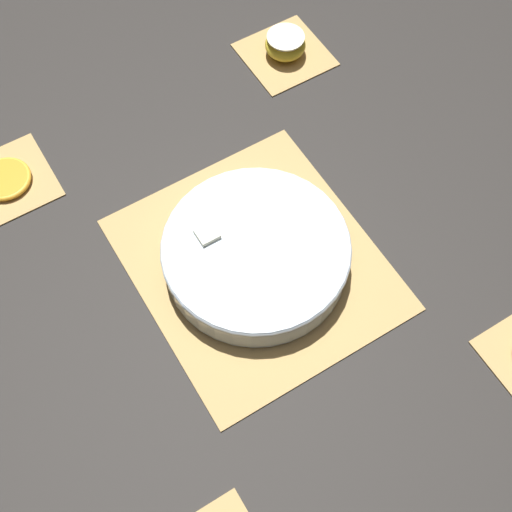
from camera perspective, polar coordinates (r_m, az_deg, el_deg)
The scene contains 7 objects.
ground_plane at distance 1.12m, azimuth -0.00°, elevation -0.69°, with size 6.00×6.00×0.00m, color black.
bamboo_mat_center at distance 1.12m, azimuth -0.00°, elevation -0.62°, with size 0.40×0.36×0.01m.
coaster_mat_near_right at distance 1.38m, azimuth 2.32°, elevation 15.84°, with size 0.15×0.15×0.01m.
coaster_mat_far_right at distance 1.27m, azimuth -19.33°, elevation 5.63°, with size 0.15×0.15×0.01m.
fruit_salad_bowl at distance 1.09m, azimuth -0.03°, elevation 0.25°, with size 0.29×0.29×0.06m.
apple_half at distance 1.37m, azimuth 2.36°, elevation 16.56°, with size 0.08×0.08×0.04m.
orange_slice_whole at distance 1.26m, azimuth -19.43°, elevation 5.83°, with size 0.09×0.09×0.01m.
Camera 1 is at (-0.45, 0.27, 0.99)m, focal length 50.00 mm.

